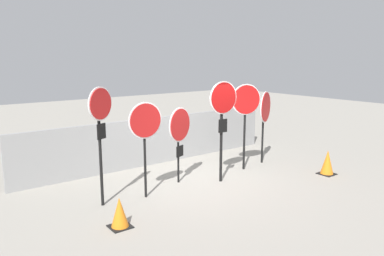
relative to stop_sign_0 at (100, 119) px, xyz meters
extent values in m
plane|color=gray|center=(2.62, 0.03, -1.90)|extent=(40.00, 40.00, 0.00)
cube|color=gray|center=(2.62, 2.10, -1.20)|extent=(8.38, 0.12, 1.40)
cylinder|color=black|center=(-0.02, 0.04, -0.65)|extent=(0.06, 0.06, 2.51)
cylinder|color=white|center=(0.00, -0.01, 0.32)|extent=(0.65, 0.33, 0.71)
cylinder|color=red|center=(0.01, -0.03, 0.32)|extent=(0.59, 0.31, 0.65)
cube|color=black|center=(0.00, -0.01, -0.26)|extent=(0.24, 0.13, 0.33)
cylinder|color=black|center=(0.97, -0.10, -0.87)|extent=(0.06, 0.06, 2.07)
cylinder|color=white|center=(0.97, -0.15, -0.11)|extent=(0.82, 0.05, 0.81)
cylinder|color=red|center=(0.97, -0.17, -0.11)|extent=(0.76, 0.05, 0.75)
cylinder|color=black|center=(2.16, 0.28, -0.95)|extent=(0.05, 0.05, 1.90)
cylinder|color=white|center=(2.17, 0.23, -0.39)|extent=(0.82, 0.31, 0.86)
cylinder|color=red|center=(2.18, 0.21, -0.39)|extent=(0.77, 0.29, 0.80)
cube|color=black|center=(2.17, 0.23, -1.07)|extent=(0.27, 0.11, 0.28)
cylinder|color=black|center=(3.08, -0.31, -0.72)|extent=(0.07, 0.07, 2.37)
cylinder|color=white|center=(3.07, -0.37, 0.27)|extent=(0.82, 0.08, 0.82)
cylinder|color=#AD0F0F|center=(3.07, -0.39, 0.27)|extent=(0.76, 0.07, 0.76)
cube|color=black|center=(3.07, -0.37, -0.43)|extent=(0.26, 0.04, 0.34)
cylinder|color=black|center=(4.30, 0.08, -0.73)|extent=(0.06, 0.06, 2.35)
cylinder|color=white|center=(4.28, 0.03, 0.11)|extent=(0.81, 0.33, 0.85)
cylinder|color=red|center=(4.27, 0.01, 0.11)|extent=(0.75, 0.30, 0.79)
cylinder|color=black|center=(5.22, 0.23, -0.87)|extent=(0.06, 0.06, 2.06)
cylinder|color=white|center=(5.25, 0.18, -0.19)|extent=(0.84, 0.42, 0.93)
cylinder|color=#AD0F0F|center=(5.25, 0.17, -0.19)|extent=(0.79, 0.40, 0.87)
cube|color=black|center=(-0.20, -1.16, -1.89)|extent=(0.40, 0.40, 0.02)
cone|color=orange|center=(-0.20, -1.16, -1.60)|extent=(0.33, 0.33, 0.57)
cube|color=black|center=(5.78, -1.63, -1.89)|extent=(0.42, 0.42, 0.02)
cone|color=orange|center=(5.78, -1.63, -1.56)|extent=(0.35, 0.35, 0.65)
camera|label=1|loc=(-3.10, -7.24, 1.28)|focal=35.00mm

